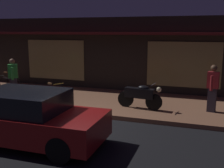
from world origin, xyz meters
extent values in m
plane|color=black|center=(0.00, 0.00, 0.00)|extent=(60.00, 60.00, 0.00)
cube|color=brown|center=(0.00, 3.00, 0.07)|extent=(18.00, 4.00, 0.15)
cube|color=black|center=(0.00, 6.40, 1.80)|extent=(18.00, 2.80, 3.60)
cube|color=olive|center=(-3.20, 4.98, 1.50)|extent=(3.20, 0.04, 2.00)
cube|color=olive|center=(3.20, 4.98, 1.50)|extent=(3.20, 0.04, 2.00)
cube|color=#591919|center=(0.00, 4.75, 2.85)|extent=(16.20, 0.50, 0.12)
cylinder|color=black|center=(1.37, 2.23, 0.45)|extent=(0.61, 0.19, 0.60)
cylinder|color=black|center=(2.47, 2.09, 0.45)|extent=(0.61, 0.19, 0.60)
cube|color=black|center=(1.92, 2.16, 0.73)|extent=(1.13, 0.41, 0.36)
ellipsoid|color=black|center=(2.07, 2.14, 0.93)|extent=(0.47, 0.29, 0.20)
sphere|color=#F9EDB7|center=(2.63, 2.07, 0.93)|extent=(0.18, 0.18, 0.18)
cylinder|color=gray|center=(2.44, 2.09, 1.10)|extent=(0.10, 0.55, 0.03)
torus|color=black|center=(-1.73, 1.76, 0.48)|extent=(0.59, 0.37, 0.66)
torus|color=black|center=(-0.86, 1.25, 0.48)|extent=(0.59, 0.37, 0.66)
cube|color=#B78C2D|center=(-1.29, 1.50, 0.70)|extent=(0.80, 0.49, 0.06)
cube|color=brown|center=(-1.51, 1.63, 0.97)|extent=(0.21, 0.17, 0.06)
cylinder|color=#B78C2D|center=(-0.93, 1.29, 1.05)|extent=(0.23, 0.37, 0.02)
torus|color=black|center=(-5.32, 3.47, 0.48)|extent=(0.65, 0.19, 0.66)
torus|color=black|center=(-4.34, 3.24, 0.48)|extent=(0.65, 0.19, 0.66)
cube|color=black|center=(-4.83, 3.36, 0.70)|extent=(0.89, 0.24, 0.06)
cube|color=brown|center=(-5.07, 3.41, 0.97)|extent=(0.21, 0.12, 0.06)
cylinder|color=black|center=(-4.42, 3.26, 1.05)|extent=(0.12, 0.41, 0.02)
cube|color=#28232D|center=(-3.56, 2.07, 0.57)|extent=(0.34, 0.32, 0.85)
cube|color=#2D8C38|center=(-3.56, 2.07, 1.29)|extent=(0.44, 0.39, 0.58)
sphere|color=#8C6647|center=(-3.56, 2.07, 1.71)|extent=(0.22, 0.22, 0.22)
cylinder|color=#2D8C38|center=(-3.70, 2.29, 1.22)|extent=(0.12, 0.12, 0.52)
cylinder|color=#2D8C38|center=(-3.42, 1.85, 1.22)|extent=(0.12, 0.12, 0.52)
cube|color=#28232D|center=(4.43, 2.58, 0.57)|extent=(0.31, 0.25, 0.85)
cube|color=maroon|center=(4.43, 2.58, 1.29)|extent=(0.42, 0.29, 0.58)
sphere|color=brown|center=(4.43, 2.58, 1.71)|extent=(0.22, 0.22, 0.22)
cylinder|color=maroon|center=(4.48, 2.83, 1.22)|extent=(0.11, 0.11, 0.52)
cylinder|color=maroon|center=(4.37, 2.32, 1.22)|extent=(0.11, 0.11, 0.52)
cylinder|color=black|center=(1.13, -0.78, 0.32)|extent=(0.64, 0.23, 0.64)
cylinder|color=black|center=(1.15, -2.34, 0.32)|extent=(0.64, 0.23, 0.64)
cylinder|color=black|center=(-1.57, -0.81, 0.32)|extent=(0.64, 0.23, 0.64)
cube|color=maroon|center=(-0.21, -1.58, 0.55)|extent=(4.12, 1.82, 0.68)
cube|color=black|center=(-0.36, -1.58, 1.10)|extent=(2.22, 1.63, 0.64)
camera|label=1|loc=(4.18, -7.49, 2.98)|focal=44.34mm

